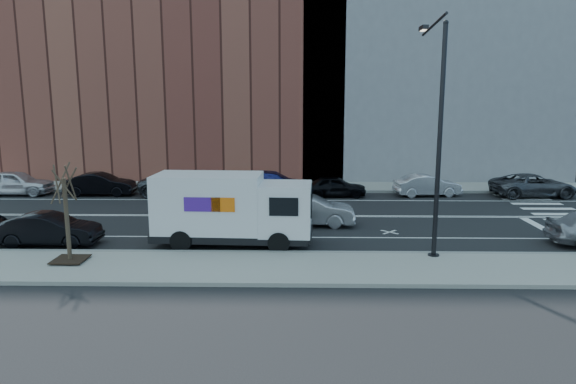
{
  "coord_description": "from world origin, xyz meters",
  "views": [
    {
      "loc": [
        1.63,
        -26.92,
        6.26
      ],
      "look_at": [
        1.13,
        -0.48,
        1.4
      ],
      "focal_mm": 32.0,
      "sensor_mm": 36.0,
      "label": 1
    }
  ],
  "objects_px": {
    "far_parked_a": "(16,183)",
    "far_parked_b": "(101,184)",
    "fedex_van": "(231,208)",
    "driving_sedan": "(308,210)"
  },
  "relations": [
    {
      "from": "far_parked_a",
      "to": "driving_sedan",
      "type": "distance_m",
      "value": 20.46
    },
    {
      "from": "fedex_van",
      "to": "far_parked_b",
      "type": "height_order",
      "value": "fedex_van"
    },
    {
      "from": "far_parked_b",
      "to": "far_parked_a",
      "type": "bearing_deg",
      "value": 88.68
    },
    {
      "from": "fedex_van",
      "to": "far_parked_b",
      "type": "relative_size",
      "value": 1.54
    },
    {
      "from": "fedex_van",
      "to": "far_parked_a",
      "type": "bearing_deg",
      "value": 146.66
    },
    {
      "from": "fedex_van",
      "to": "far_parked_b",
      "type": "distance_m",
      "value": 15.16
    },
    {
      "from": "far_parked_a",
      "to": "far_parked_b",
      "type": "xyz_separation_m",
      "value": [
        5.6,
        -0.03,
        -0.08
      ]
    },
    {
      "from": "far_parked_a",
      "to": "far_parked_b",
      "type": "height_order",
      "value": "far_parked_a"
    },
    {
      "from": "fedex_van",
      "to": "far_parked_a",
      "type": "relative_size",
      "value": 1.45
    },
    {
      "from": "far_parked_a",
      "to": "driving_sedan",
      "type": "height_order",
      "value": "far_parked_a"
    }
  ]
}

